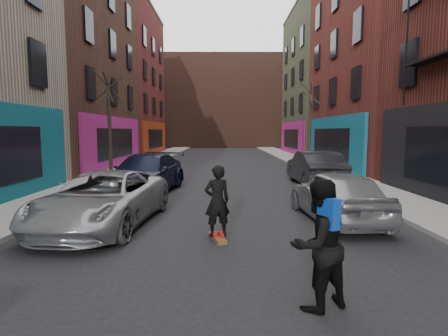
{
  "coord_description": "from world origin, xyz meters",
  "views": [
    {
      "loc": [
        -0.01,
        -1.13,
        2.53
      ],
      "look_at": [
        0.01,
        7.63,
        1.6
      ],
      "focal_mm": 28.0,
      "sensor_mm": 36.0,
      "label": 1
    }
  ],
  "objects_px": {
    "skateboarder": "(217,201)",
    "pedestrian": "(318,244)",
    "parked_right_far": "(336,195)",
    "parked_left_end": "(146,174)",
    "tree_right_far": "(310,117)",
    "skateboard": "(217,238)",
    "parked_right_end": "(315,168)",
    "tree_left_far": "(109,115)",
    "parked_left_far": "(104,199)"
  },
  "relations": [
    {
      "from": "parked_left_far",
      "to": "pedestrian",
      "type": "height_order",
      "value": "pedestrian"
    },
    {
      "from": "parked_left_far",
      "to": "skateboarder",
      "type": "bearing_deg",
      "value": -17.59
    },
    {
      "from": "pedestrian",
      "to": "tree_left_far",
      "type": "bearing_deg",
      "value": -89.59
    },
    {
      "from": "pedestrian",
      "to": "tree_right_far",
      "type": "bearing_deg",
      "value": -130.74
    },
    {
      "from": "skateboarder",
      "to": "tree_right_far",
      "type": "bearing_deg",
      "value": -128.63
    },
    {
      "from": "parked_right_far",
      "to": "pedestrian",
      "type": "distance_m",
      "value": 5.31
    },
    {
      "from": "skateboard",
      "to": "skateboarder",
      "type": "relative_size",
      "value": 0.48
    },
    {
      "from": "tree_right_far",
      "to": "tree_left_far",
      "type": "bearing_deg",
      "value": -154.18
    },
    {
      "from": "parked_left_end",
      "to": "pedestrian",
      "type": "height_order",
      "value": "pedestrian"
    },
    {
      "from": "tree_left_far",
      "to": "parked_right_far",
      "type": "height_order",
      "value": "tree_left_far"
    },
    {
      "from": "tree_right_far",
      "to": "skateboarder",
      "type": "bearing_deg",
      "value": -110.23
    },
    {
      "from": "tree_right_far",
      "to": "parked_left_end",
      "type": "distance_m",
      "value": 14.66
    },
    {
      "from": "pedestrian",
      "to": "skateboarder",
      "type": "bearing_deg",
      "value": -91.96
    },
    {
      "from": "parked_left_end",
      "to": "tree_right_far",
      "type": "bearing_deg",
      "value": 57.05
    },
    {
      "from": "tree_right_far",
      "to": "pedestrian",
      "type": "relative_size",
      "value": 3.65
    },
    {
      "from": "parked_left_far",
      "to": "parked_right_far",
      "type": "relative_size",
      "value": 1.21
    },
    {
      "from": "tree_right_far",
      "to": "parked_left_far",
      "type": "bearing_deg",
      "value": -120.52
    },
    {
      "from": "parked_left_end",
      "to": "skateboard",
      "type": "relative_size",
      "value": 6.82
    },
    {
      "from": "parked_left_far",
      "to": "pedestrian",
      "type": "relative_size",
      "value": 2.8
    },
    {
      "from": "skateboarder",
      "to": "skateboard",
      "type": "bearing_deg",
      "value": 161.6
    },
    {
      "from": "parked_left_end",
      "to": "skateboarder",
      "type": "relative_size",
      "value": 3.29
    },
    {
      "from": "parked_right_end",
      "to": "pedestrian",
      "type": "distance_m",
      "value": 11.78
    },
    {
      "from": "skateboarder",
      "to": "pedestrian",
      "type": "xyz_separation_m",
      "value": [
        1.48,
        -3.13,
        0.01
      ]
    },
    {
      "from": "parked_left_far",
      "to": "skateboard",
      "type": "bearing_deg",
      "value": -17.59
    },
    {
      "from": "parked_right_far",
      "to": "skateboard",
      "type": "distance_m",
      "value": 3.88
    },
    {
      "from": "skateboard",
      "to": "parked_right_far",
      "type": "bearing_deg",
      "value": 10.31
    },
    {
      "from": "tree_right_far",
      "to": "skateboarder",
      "type": "relative_size",
      "value": 4.1
    },
    {
      "from": "parked_left_far",
      "to": "parked_right_end",
      "type": "xyz_separation_m",
      "value": [
        7.46,
        7.01,
        0.08
      ]
    },
    {
      "from": "parked_right_end",
      "to": "skateboarder",
      "type": "bearing_deg",
      "value": 61.27
    },
    {
      "from": "tree_right_far",
      "to": "parked_left_end",
      "type": "bearing_deg",
      "value": -130.74
    },
    {
      "from": "tree_left_far",
      "to": "parked_left_far",
      "type": "xyz_separation_m",
      "value": [
        3.0,
        -9.95,
        -2.66
      ]
    },
    {
      "from": "skateboarder",
      "to": "tree_left_far",
      "type": "bearing_deg",
      "value": -80.06
    },
    {
      "from": "skateboard",
      "to": "skateboarder",
      "type": "distance_m",
      "value": 0.88
    },
    {
      "from": "parked_right_far",
      "to": "skateboarder",
      "type": "height_order",
      "value": "skateboarder"
    },
    {
      "from": "skateboarder",
      "to": "pedestrian",
      "type": "distance_m",
      "value": 3.46
    },
    {
      "from": "tree_right_far",
      "to": "parked_right_far",
      "type": "xyz_separation_m",
      "value": [
        -3.0,
        -15.39,
        -2.8
      ]
    },
    {
      "from": "tree_left_far",
      "to": "skateboarder",
      "type": "distance_m",
      "value": 12.98
    },
    {
      "from": "parked_left_end",
      "to": "parked_right_far",
      "type": "bearing_deg",
      "value": -27.17
    },
    {
      "from": "tree_right_far",
      "to": "parked_left_end",
      "type": "relative_size",
      "value": 1.25
    },
    {
      "from": "parked_left_end",
      "to": "skateboard",
      "type": "distance_m",
      "value": 7.05
    },
    {
      "from": "parked_right_end",
      "to": "parked_left_end",
      "type": "bearing_deg",
      "value": 14.13
    },
    {
      "from": "tree_left_far",
      "to": "skateboard",
      "type": "xyz_separation_m",
      "value": [
        6.05,
        -11.22,
        -3.33
      ]
    },
    {
      "from": "parked_left_far",
      "to": "skateboard",
      "type": "height_order",
      "value": "parked_left_far"
    },
    {
      "from": "parked_right_far",
      "to": "skateboard",
      "type": "height_order",
      "value": "parked_right_far"
    },
    {
      "from": "tree_left_far",
      "to": "parked_left_far",
      "type": "height_order",
      "value": "tree_left_far"
    },
    {
      "from": "parked_right_end",
      "to": "skateboarder",
      "type": "height_order",
      "value": "skateboarder"
    },
    {
      "from": "parked_left_end",
      "to": "parked_right_end",
      "type": "relative_size",
      "value": 1.11
    },
    {
      "from": "parked_left_end",
      "to": "pedestrian",
      "type": "relative_size",
      "value": 2.93
    },
    {
      "from": "tree_right_far",
      "to": "skateboarder",
      "type": "xyz_separation_m",
      "value": [
        -6.35,
        -17.22,
        -2.6
      ]
    },
    {
      "from": "skateboard",
      "to": "parked_left_end",
      "type": "bearing_deg",
      "value": 97.43
    }
  ]
}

